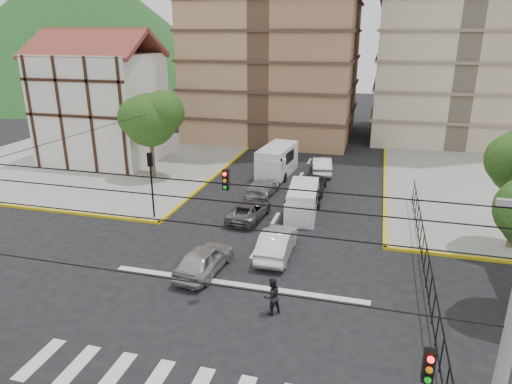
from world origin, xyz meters
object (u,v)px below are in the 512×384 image
(traffic_light_nw, at_px, (151,174))
(van_right_lane, at_px, (302,203))
(car_silver_front_left, at_px, (204,259))
(pedestrian_crosswalk, at_px, (272,296))
(car_white_front_right, at_px, (277,242))
(van_left_lane, at_px, (276,162))

(traffic_light_nw, relative_size, van_right_lane, 0.92)
(van_right_lane, bearing_deg, traffic_light_nw, -167.88)
(car_silver_front_left, bearing_deg, van_right_lane, -106.99)
(van_right_lane, distance_m, pedestrian_crosswalk, 11.44)
(pedestrian_crosswalk, bearing_deg, van_right_lane, -131.02)
(van_right_lane, height_order, car_silver_front_left, van_right_lane)
(car_white_front_right, height_order, pedestrian_crosswalk, pedestrian_crosswalk)
(van_left_lane, relative_size, car_white_front_right, 1.25)
(van_right_lane, xyz_separation_m, car_silver_front_left, (-3.62, -8.74, -0.27))
(car_silver_front_left, height_order, car_white_front_right, car_white_front_right)
(van_right_lane, bearing_deg, car_white_front_right, -98.68)
(pedestrian_crosswalk, bearing_deg, van_left_lane, -121.87)
(van_right_lane, relative_size, pedestrian_crosswalk, 2.78)
(traffic_light_nw, relative_size, van_left_lane, 0.76)
(car_white_front_right, bearing_deg, traffic_light_nw, -18.86)
(car_silver_front_left, bearing_deg, car_white_front_right, -132.75)
(traffic_light_nw, relative_size, pedestrian_crosswalk, 2.56)
(traffic_light_nw, xyz_separation_m, car_white_front_right, (9.07, -2.99, -2.35))
(car_silver_front_left, relative_size, pedestrian_crosswalk, 2.53)
(pedestrian_crosswalk, bearing_deg, car_white_front_right, -123.90)
(car_silver_front_left, distance_m, car_white_front_right, 4.31)
(van_left_lane, bearing_deg, car_white_front_right, -71.67)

